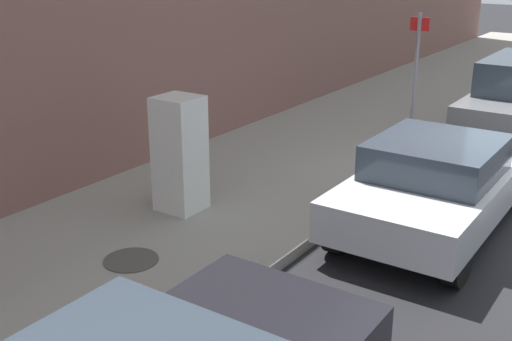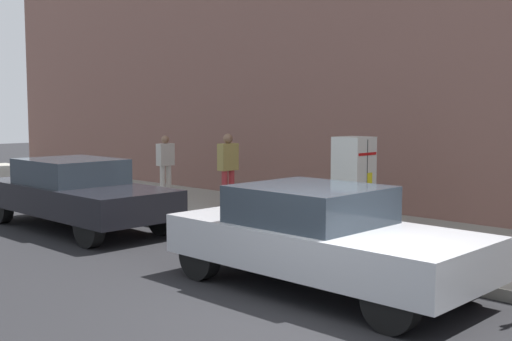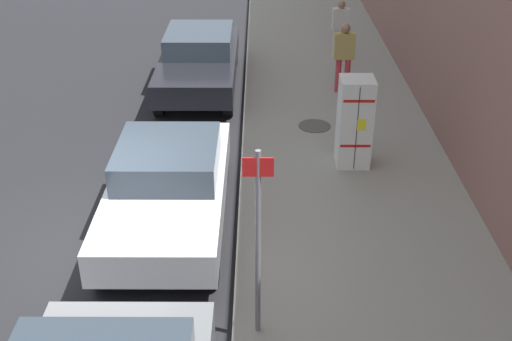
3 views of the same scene
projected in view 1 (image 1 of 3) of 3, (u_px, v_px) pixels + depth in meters
The scene contains 5 objects.
sidewalk_slab at pixel (279, 168), 11.82m from camera, with size 4.10×44.00×0.16m, color gray.
discarded_refrigerator at pixel (180, 154), 9.52m from camera, with size 0.63×0.62×1.74m.
manhole_cover at pixel (131, 260), 8.16m from camera, with size 0.70×0.70×0.02m, color #47443F.
street_sign_post at pixel (415, 77), 12.00m from camera, with size 0.36×0.07×2.65m.
parked_sedan_silver at pixel (438, 181), 9.31m from camera, with size 1.88×4.34×1.39m.
Camera 1 is at (1.65, -9.49, 3.94)m, focal length 45.00 mm.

